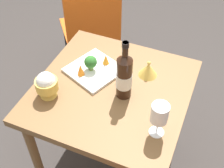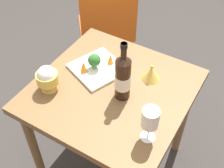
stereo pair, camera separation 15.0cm
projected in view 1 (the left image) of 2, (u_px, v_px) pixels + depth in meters
name	position (u px, v px, depth m)	size (l,w,h in m)	color
ground_plane	(112.00, 162.00, 2.04)	(8.00, 8.00, 0.00)	#383330
dining_table	(112.00, 101.00, 1.59)	(0.77, 0.77, 0.72)	brown
chair_by_wall	(92.00, 27.00, 2.23)	(0.56, 0.56, 0.85)	orange
wine_bottle	(124.00, 76.00, 1.40)	(0.08, 0.08, 0.32)	black
wine_glass	(160.00, 114.00, 1.24)	(0.08, 0.08, 0.18)	white
rice_bowl	(47.00, 84.00, 1.44)	(0.11, 0.11, 0.14)	gold
rice_bowl_lid	(148.00, 69.00, 1.56)	(0.10, 0.10, 0.09)	gold
serving_plate	(94.00, 70.00, 1.61)	(0.33, 0.33, 0.02)	white
broccoli_floret	(91.00, 62.00, 1.56)	(0.07, 0.07, 0.09)	#729E4C
carrot_garnish_left	(106.00, 59.00, 1.61)	(0.04, 0.04, 0.06)	orange
carrot_garnish_right	(81.00, 70.00, 1.55)	(0.04, 0.04, 0.07)	orange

